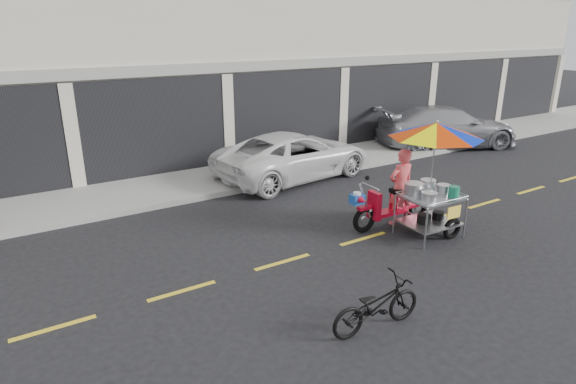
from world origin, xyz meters
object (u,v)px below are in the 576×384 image
white_pickup (294,155)px  food_vendor_rig (421,162)px  near_bicycle (376,305)px  silver_pickup (447,127)px

white_pickup → food_vendor_rig: (0.15, -4.72, 0.88)m
near_bicycle → food_vendor_rig: food_vendor_rig is taller
white_pickup → near_bicycle: (-3.08, -7.01, -0.27)m
white_pickup → silver_pickup: size_ratio=0.94×
silver_pickup → near_bicycle: silver_pickup is taller
white_pickup → food_vendor_rig: food_vendor_rig is taller
silver_pickup → white_pickup: bearing=112.2°
silver_pickup → food_vendor_rig: bearing=146.8°
near_bicycle → food_vendor_rig: bearing=-50.9°
near_bicycle → food_vendor_rig: size_ratio=0.61×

